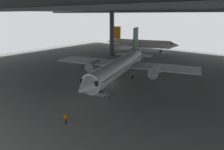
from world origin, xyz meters
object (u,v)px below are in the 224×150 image
Objects in this scene: baggage_tug at (122,67)px; crew_worker_by_stairs at (104,84)px; crew_worker_near_nose at (66,118)px; airplane_distant at (140,43)px; boarding_stairs at (98,91)px; airplane_main at (120,66)px.

crew_worker_by_stairs is at bearing -67.34° from baggage_tug.
crew_worker_near_nose is 0.75× the size of baggage_tug.
baggage_tug is at bearing -68.13° from airplane_distant.
crew_worker_near_nose is (3.84, -11.02, 0.23)m from boarding_stairs.
crew_worker_by_stairs reaches higher than baggage_tug.
airplane_distant is at bearing 112.23° from boarding_stairs.
airplane_main is 41.24m from airplane_distant.
airplane_main is 15.76× the size of baggage_tug.
crew_worker_near_nose reaches higher than baggage_tug.
airplane_main is at bearing 102.72° from boarding_stairs.
baggage_tug is at bearing 122.18° from airplane_main.
crew_worker_by_stairs is (-5.36, 14.57, -0.01)m from crew_worker_near_nose.
airplane_main is 21.01× the size of crew_worker_near_nose.
airplane_main is 10.30m from boarding_stairs.
crew_worker_by_stairs is at bearing 113.20° from boarding_stairs.
airplane_main reaches higher than baggage_tug.
crew_worker_by_stairs is 0.74× the size of baggage_tug.
boarding_stairs is at bearing 109.22° from crew_worker_near_nose.
boarding_stairs reaches higher than crew_worker_by_stairs.
airplane_distant reaches higher than crew_worker_by_stairs.
crew_worker_near_nose is 1.01× the size of crew_worker_by_stairs.
airplane_main is 7.63× the size of boarding_stairs.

